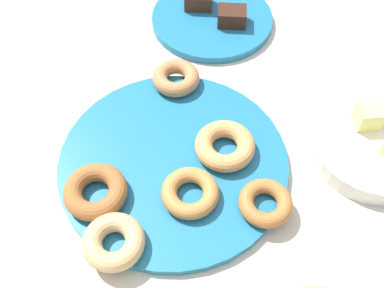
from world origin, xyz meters
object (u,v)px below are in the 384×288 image
object	(u,v)px
brownie_far	(232,16)
donut_3	(225,146)
donut_0	(114,242)
cake_plate	(212,19)
donut_5	(95,191)
fruit_bowl	(372,146)
donut_plate	(173,162)
donut_4	(265,203)
donut_2	(176,78)
brownie_near	(199,0)
melon_chunk_left	(368,116)
donut_1	(190,193)

from	to	relation	value
brownie_far	donut_3	bearing A→B (deg)	-20.42
donut_0	cake_plate	xyz separation A→B (m)	(-0.42, 0.27, -0.02)
donut_5	fruit_bowl	world-z (taller)	donut_5
donut_plate	donut_4	bearing A→B (deg)	43.14
donut_3	donut_plate	bearing A→B (deg)	-94.05
donut_2	brownie_near	distance (m)	0.21
donut_plate	brownie_far	distance (m)	0.34
donut_3	melon_chunk_left	distance (m)	0.23
donut_3	brownie_near	size ratio (longest dim) A/B	1.73
donut_4	melon_chunk_left	world-z (taller)	melon_chunk_left
donut_plate	fruit_bowl	size ratio (longest dim) A/B	1.82
fruit_bowl	donut_3	bearing A→B (deg)	-103.47
fruit_bowl	melon_chunk_left	xyz separation A→B (m)	(-0.03, 0.00, 0.03)
donut_2	cake_plate	size ratio (longest dim) A/B	0.34
donut_1	donut_3	distance (m)	0.10
donut_5	brownie_far	world-z (taller)	brownie_far
donut_1	donut_2	distance (m)	0.23
donut_2	donut_4	world-z (taller)	donut_2
brownie_near	melon_chunk_left	bearing A→B (deg)	24.35
cake_plate	brownie_near	bearing A→B (deg)	-153.43
brownie_near	brownie_far	bearing A→B (deg)	36.03
donut_2	brownie_near	bearing A→B (deg)	153.50
cake_plate	donut_1	bearing A→B (deg)	-21.53
donut_4	fruit_bowl	distance (m)	0.21
donut_plate	donut_5	world-z (taller)	donut_5
donut_1	fruit_bowl	size ratio (longest dim) A/B	0.43
donut_3	brownie_far	size ratio (longest dim) A/B	1.73
donut_3	donut_4	size ratio (longest dim) A/B	1.20
brownie_near	brownie_far	xyz separation A→B (m)	(0.07, 0.05, 0.00)
donut_5	brownie_near	world-z (taller)	brownie_near
cake_plate	fruit_bowl	world-z (taller)	fruit_bowl
fruit_bowl	donut_0	bearing A→B (deg)	-82.41
donut_4	brownie_near	world-z (taller)	brownie_near
donut_1	donut_2	bearing A→B (deg)	170.76
donut_1	melon_chunk_left	world-z (taller)	melon_chunk_left
cake_plate	donut_5	bearing A→B (deg)	-39.38
donut_1	donut_5	xyz separation A→B (m)	(-0.04, -0.13, 0.00)
cake_plate	donut_0	bearing A→B (deg)	-32.26
cake_plate	brownie_near	world-z (taller)	brownie_near
fruit_bowl	donut_plate	bearing A→B (deg)	-101.04
donut_1	brownie_near	bearing A→B (deg)	162.40
donut_0	cake_plate	size ratio (longest dim) A/B	0.36
brownie_near	donut_2	bearing A→B (deg)	-26.50
donut_3	fruit_bowl	distance (m)	0.23
donut_2	donut_4	bearing A→B (deg)	13.14
donut_1	fruit_bowl	world-z (taller)	donut_1
donut_1	donut_4	distance (m)	0.11
cake_plate	brownie_far	xyz separation A→B (m)	(0.03, 0.03, 0.02)
donut_1	donut_plate	bearing A→B (deg)	-173.64
donut_5	donut_0	bearing A→B (deg)	8.34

